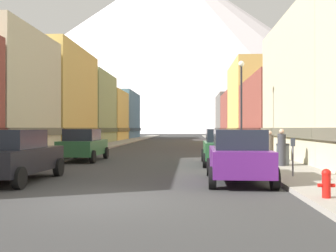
# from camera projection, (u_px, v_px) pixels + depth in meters

# --- Properties ---
(ground_plane) EXTENTS (400.00, 400.00, 0.00)m
(ground_plane) POSITION_uv_depth(u_px,v_px,m) (103.00, 201.00, 9.93)
(ground_plane) COLOR #343434
(sidewalk_left) EXTENTS (2.50, 100.00, 0.15)m
(sidewalk_left) POSITION_uv_depth(u_px,v_px,m) (116.00, 143.00, 45.23)
(sidewalk_left) COLOR gray
(sidewalk_left) RESTS_ON ground
(sidewalk_right) EXTENTS (2.50, 100.00, 0.15)m
(sidewalk_right) POSITION_uv_depth(u_px,v_px,m) (226.00, 144.00, 44.53)
(sidewalk_right) COLOR gray
(sidewalk_right) RESTS_ON ground
(storefront_left_2) EXTENTS (6.65, 11.31, 9.03)m
(storefront_left_2) POSITION_uv_depth(u_px,v_px,m) (49.00, 100.00, 35.94)
(storefront_left_2) COLOR #D8B259
(storefront_left_2) RESTS_ON ground
(storefront_left_3) EXTENTS (7.71, 10.17, 8.37)m
(storefront_left_3) POSITION_uv_depth(u_px,v_px,m) (78.00, 110.00, 47.28)
(storefront_left_3) COLOR #8C9966
(storefront_left_3) RESTS_ON ground
(storefront_left_4) EXTENTS (6.46, 9.78, 7.25)m
(storefront_left_4) POSITION_uv_depth(u_px,v_px,m) (103.00, 117.00, 57.76)
(storefront_left_4) COLOR #D8B259
(storefront_left_4) RESTS_ON ground
(storefront_left_5) EXTENTS (7.92, 13.41, 8.13)m
(storefront_left_5) POSITION_uv_depth(u_px,v_px,m) (114.00, 116.00, 69.93)
(storefront_left_5) COLOR slate
(storefront_left_5) RESTS_ON ground
(storefront_right_2) EXTENTS (9.82, 13.72, 6.44)m
(storefront_right_2) POSITION_uv_depth(u_px,v_px,m) (301.00, 114.00, 36.21)
(storefront_right_2) COLOR brown
(storefront_right_2) RESTS_ON ground
(storefront_right_3) EXTENTS (7.57, 13.02, 10.02)m
(storefront_right_3) POSITION_uv_depth(u_px,v_px,m) (261.00, 104.00, 49.98)
(storefront_right_3) COLOR #D8B259
(storefront_right_3) RESTS_ON ground
(storefront_right_4) EXTENTS (9.69, 13.02, 7.40)m
(storefront_right_4) POSITION_uv_depth(u_px,v_px,m) (253.00, 117.00, 63.31)
(storefront_right_4) COLOR brown
(storefront_right_4) RESTS_ON ground
(storefront_right_5) EXTENTS (9.85, 13.28, 8.35)m
(storefront_right_5) POSITION_uv_depth(u_px,v_px,m) (242.00, 117.00, 76.74)
(storefront_right_5) COLOR #66605B
(storefront_right_5) RESTS_ON ground
(car_left_0) EXTENTS (2.16, 4.44, 1.78)m
(car_left_0) POSITION_uv_depth(u_px,v_px,m) (14.00, 155.00, 13.47)
(car_left_0) COLOR black
(car_left_0) RESTS_ON ground
(car_left_1) EXTENTS (2.08, 4.41, 1.78)m
(car_left_1) POSITION_uv_depth(u_px,v_px,m) (83.00, 145.00, 22.14)
(car_left_1) COLOR #265933
(car_left_1) RESTS_ON ground
(car_right_0) EXTENTS (2.16, 4.44, 1.78)m
(car_right_0) POSITION_uv_depth(u_px,v_px,m) (238.00, 156.00, 13.37)
(car_right_0) COLOR #591E72
(car_right_0) RESTS_ON ground
(car_right_1) EXTENTS (2.10, 4.42, 1.78)m
(car_right_1) POSITION_uv_depth(u_px,v_px,m) (223.00, 147.00, 19.84)
(car_right_1) COLOR #265933
(car_right_1) RESTS_ON ground
(fire_hydrant_near) EXTENTS (0.40, 0.22, 0.70)m
(fire_hydrant_near) POSITION_uv_depth(u_px,v_px,m) (326.00, 182.00, 9.52)
(fire_hydrant_near) COLOR red
(fire_hydrant_near) RESTS_ON sidewalk_right
(parking_meter_near) EXTENTS (0.14, 0.10, 1.33)m
(parking_meter_near) POSITION_uv_depth(u_px,v_px,m) (293.00, 152.00, 13.78)
(parking_meter_near) COLOR #595960
(parking_meter_near) RESTS_ON sidewalk_right
(trash_bin_right) EXTENTS (0.59, 0.59, 0.98)m
(trash_bin_right) POSITION_uv_depth(u_px,v_px,m) (283.00, 154.00, 17.85)
(trash_bin_right) COLOR #4C5156
(trash_bin_right) RESTS_ON sidewalk_right
(potted_plant_0) EXTENTS (0.54, 0.54, 0.79)m
(potted_plant_0) POSITION_uv_depth(u_px,v_px,m) (262.00, 147.00, 26.67)
(potted_plant_0) COLOR gray
(potted_plant_0) RESTS_ON sidewalk_right
(potted_plant_1) EXTENTS (0.61, 0.61, 0.87)m
(potted_plant_1) POSITION_uv_depth(u_px,v_px,m) (66.00, 145.00, 29.33)
(potted_plant_1) COLOR brown
(potted_plant_1) RESTS_ON sidewalk_left
(pedestrian_0) EXTENTS (0.36, 0.36, 1.65)m
(pedestrian_0) POSITION_uv_depth(u_px,v_px,m) (282.00, 149.00, 17.64)
(pedestrian_0) COLOR #333338
(pedestrian_0) RESTS_ON sidewalk_right
(pedestrian_1) EXTENTS (0.36, 0.36, 1.55)m
(pedestrian_1) POSITION_uv_depth(u_px,v_px,m) (270.00, 147.00, 20.26)
(pedestrian_1) COLOR brown
(pedestrian_1) RESTS_ON sidewalk_right
(streetlamp_right) EXTENTS (0.36, 0.36, 5.86)m
(streetlamp_right) POSITION_uv_depth(u_px,v_px,m) (241.00, 93.00, 24.55)
(streetlamp_right) COLOR black
(streetlamp_right) RESTS_ON sidewalk_right
(mountain_backdrop) EXTENTS (292.57, 292.57, 114.86)m
(mountain_backdrop) POSITION_uv_depth(u_px,v_px,m) (172.00, 47.00, 270.40)
(mountain_backdrop) COLOR silver
(mountain_backdrop) RESTS_ON ground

